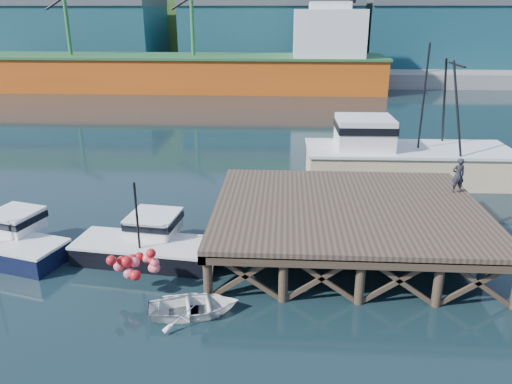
# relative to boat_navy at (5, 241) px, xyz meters

# --- Properties ---
(ground) EXTENTS (300.00, 300.00, 0.00)m
(ground) POSITION_rel_boat_navy_xyz_m (9.73, 1.79, -0.74)
(ground) COLOR black
(ground) RESTS_ON ground
(wharf) EXTENTS (12.00, 10.00, 2.62)m
(wharf) POSITION_rel_boat_navy_xyz_m (15.23, 1.60, 1.20)
(wharf) COLOR brown
(wharf) RESTS_ON ground
(far_quay) EXTENTS (160.00, 40.00, 2.00)m
(far_quay) POSITION_rel_boat_navy_xyz_m (9.73, 71.79, 0.26)
(far_quay) COLOR gray
(far_quay) RESTS_ON ground
(warehouse_left) EXTENTS (32.00, 16.00, 9.00)m
(warehouse_left) POSITION_rel_boat_navy_xyz_m (-25.27, 66.79, 5.76)
(warehouse_left) COLOR #1A4956
(warehouse_left) RESTS_ON far_quay
(warehouse_mid) EXTENTS (28.00, 16.00, 9.00)m
(warehouse_mid) POSITION_rel_boat_navy_xyz_m (9.73, 66.79, 5.76)
(warehouse_mid) COLOR #1A4956
(warehouse_mid) RESTS_ON far_quay
(warehouse_right) EXTENTS (30.00, 16.00, 9.00)m
(warehouse_right) POSITION_rel_boat_navy_xyz_m (39.73, 66.79, 5.76)
(warehouse_right) COLOR #1A4956
(warehouse_right) RESTS_ON far_quay
(cargo_ship) EXTENTS (55.50, 10.00, 13.75)m
(cargo_ship) POSITION_rel_boat_navy_xyz_m (1.27, 49.79, 2.57)
(cargo_ship) COLOR #D25313
(cargo_ship) RESTS_ON ground
(hillside) EXTENTS (220.00, 50.00, 22.00)m
(hillside) POSITION_rel_boat_navy_xyz_m (9.73, 101.79, 10.26)
(hillside) COLOR #2D511E
(hillside) RESTS_ON ground
(boat_navy) EXTENTS (6.26, 4.05, 3.69)m
(boat_navy) POSITION_rel_boat_navy_xyz_m (0.00, 0.00, 0.00)
(boat_navy) COLOR black
(boat_navy) RESTS_ON ground
(boat_black) EXTENTS (6.46, 5.39, 3.85)m
(boat_black) POSITION_rel_boat_navy_xyz_m (6.40, 0.19, -0.03)
(boat_black) COLOR black
(boat_black) RESTS_ON ground
(trawler) EXTENTS (12.91, 4.79, 8.60)m
(trawler) POSITION_rel_boat_navy_xyz_m (19.88, 11.74, 1.03)
(trawler) COLOR beige
(trawler) RESTS_ON ground
(dinghy) EXTENTS (3.68, 2.99, 0.67)m
(dinghy) POSITION_rel_boat_navy_xyz_m (9.18, -4.01, -0.41)
(dinghy) COLOR white
(dinghy) RESTS_ON ground
(dockworker) EXTENTS (0.67, 0.49, 1.70)m
(dockworker) POSITION_rel_boat_navy_xyz_m (20.63, 3.81, 2.24)
(dockworker) COLOR #212129
(dockworker) RESTS_ON wharf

